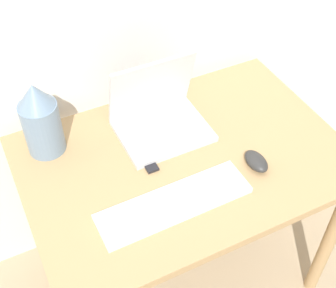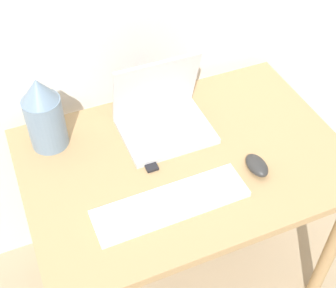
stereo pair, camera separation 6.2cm
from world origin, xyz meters
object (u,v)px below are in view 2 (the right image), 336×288
Objects in this scene: laptop at (162,115)px; vase at (44,114)px; keyboard at (171,203)px; mouse at (257,165)px; mp3_player at (150,165)px.

vase reaches higher than laptop.
laptop reaches higher than keyboard.
mouse reaches higher than mp3_player.
vase is (-0.57, 0.37, 0.11)m from mouse.
mp3_player is at bearing 89.60° from keyboard.
vase is (-0.37, 0.07, 0.07)m from laptop.
keyboard is at bearing -55.86° from vase.
vase is 4.75× the size of mp3_player.
mp3_player is (0.27, -0.23, -0.12)m from vase.
mp3_player is at bearing 154.69° from mouse.
mouse is at bearing -32.80° from vase.
vase reaches higher than mp3_player.
keyboard is 1.78× the size of vase.
laptop reaches higher than mp3_player.
vase is at bearing 124.14° from keyboard.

